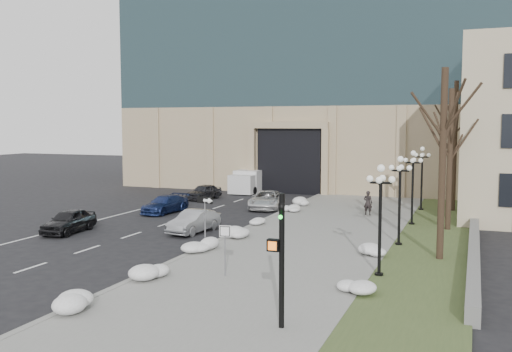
{
  "coord_description": "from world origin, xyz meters",
  "views": [
    {
      "loc": [
        11.9,
        -17.69,
        6.44
      ],
      "look_at": [
        0.44,
        12.03,
        3.5
      ],
      "focal_mm": 40.0,
      "sensor_mm": 36.0,
      "label": 1
    }
  ],
  "objects_px": {
    "car_a": "(69,221)",
    "car_d": "(267,200)",
    "car_c": "(165,204)",
    "car_e": "(204,192)",
    "lamppost_c": "(413,177)",
    "car_b": "(194,222)",
    "lamppost_b": "(400,188)",
    "keep_sign": "(225,240)",
    "traffic_signal": "(280,263)",
    "box_truck": "(252,181)",
    "lamppost_a": "(380,205)",
    "pedestrian": "(368,203)",
    "lamppost_d": "(422,170)",
    "one_way_sign": "(207,207)"
  },
  "relations": [
    {
      "from": "box_truck",
      "to": "pedestrian",
      "type": "bearing_deg",
      "value": -40.32
    },
    {
      "from": "car_e",
      "to": "car_d",
      "type": "bearing_deg",
      "value": -13.92
    },
    {
      "from": "keep_sign",
      "to": "lamppost_c",
      "type": "height_order",
      "value": "lamppost_c"
    },
    {
      "from": "car_a",
      "to": "keep_sign",
      "type": "distance_m",
      "value": 14.09
    },
    {
      "from": "car_b",
      "to": "lamppost_d",
      "type": "bearing_deg",
      "value": 54.28
    },
    {
      "from": "keep_sign",
      "to": "traffic_signal",
      "type": "bearing_deg",
      "value": -61.79
    },
    {
      "from": "car_a",
      "to": "car_c",
      "type": "bearing_deg",
      "value": 74.18
    },
    {
      "from": "pedestrian",
      "to": "box_truck",
      "type": "height_order",
      "value": "box_truck"
    },
    {
      "from": "lamppost_a",
      "to": "lamppost_b",
      "type": "relative_size",
      "value": 1.0
    },
    {
      "from": "car_c",
      "to": "lamppost_a",
      "type": "distance_m",
      "value": 21.09
    },
    {
      "from": "lamppost_c",
      "to": "car_c",
      "type": "bearing_deg",
      "value": -176.55
    },
    {
      "from": "car_b",
      "to": "traffic_signal",
      "type": "xyz_separation_m",
      "value": [
        9.91,
        -13.38,
        1.48
      ]
    },
    {
      "from": "car_b",
      "to": "car_e",
      "type": "xyz_separation_m",
      "value": [
        -6.06,
        13.55,
        -0.02
      ]
    },
    {
      "from": "pedestrian",
      "to": "car_d",
      "type": "bearing_deg",
      "value": -0.15
    },
    {
      "from": "one_way_sign",
      "to": "lamppost_a",
      "type": "distance_m",
      "value": 9.24
    },
    {
      "from": "car_d",
      "to": "one_way_sign",
      "type": "distance_m",
      "value": 14.69
    },
    {
      "from": "box_truck",
      "to": "one_way_sign",
      "type": "height_order",
      "value": "one_way_sign"
    },
    {
      "from": "car_b",
      "to": "lamppost_b",
      "type": "height_order",
      "value": "lamppost_b"
    },
    {
      "from": "lamppost_a",
      "to": "box_truck",
      "type": "bearing_deg",
      "value": 121.36
    },
    {
      "from": "traffic_signal",
      "to": "lamppost_c",
      "type": "distance_m",
      "value": 20.46
    },
    {
      "from": "car_b",
      "to": "car_e",
      "type": "distance_m",
      "value": 14.85
    },
    {
      "from": "box_truck",
      "to": "lamppost_a",
      "type": "relative_size",
      "value": 1.4
    },
    {
      "from": "car_d",
      "to": "pedestrian",
      "type": "relative_size",
      "value": 2.9
    },
    {
      "from": "car_b",
      "to": "lamppost_b",
      "type": "relative_size",
      "value": 0.85
    },
    {
      "from": "car_a",
      "to": "car_d",
      "type": "bearing_deg",
      "value": 53.89
    },
    {
      "from": "lamppost_a",
      "to": "lamppost_c",
      "type": "bearing_deg",
      "value": 90.0
    },
    {
      "from": "car_a",
      "to": "box_truck",
      "type": "relative_size",
      "value": 0.61
    },
    {
      "from": "car_e",
      "to": "lamppost_c",
      "type": "bearing_deg",
      "value": -10.06
    },
    {
      "from": "car_a",
      "to": "pedestrian",
      "type": "relative_size",
      "value": 2.42
    },
    {
      "from": "lamppost_d",
      "to": "lamppost_b",
      "type": "bearing_deg",
      "value": -90.0
    },
    {
      "from": "car_c",
      "to": "lamppost_b",
      "type": "xyz_separation_m",
      "value": [
        17.19,
        -5.46,
        2.44
      ]
    },
    {
      "from": "car_d",
      "to": "car_b",
      "type": "bearing_deg",
      "value": -104.41
    },
    {
      "from": "car_c",
      "to": "pedestrian",
      "type": "bearing_deg",
      "value": 20.09
    },
    {
      "from": "car_e",
      "to": "lamppost_c",
      "type": "xyz_separation_m",
      "value": [
        17.85,
        -6.58,
        2.43
      ]
    },
    {
      "from": "keep_sign",
      "to": "lamppost_c",
      "type": "relative_size",
      "value": 0.47
    },
    {
      "from": "lamppost_b",
      "to": "car_a",
      "type": "bearing_deg",
      "value": -170.52
    },
    {
      "from": "keep_sign",
      "to": "traffic_signal",
      "type": "relative_size",
      "value": 0.52
    },
    {
      "from": "car_d",
      "to": "car_e",
      "type": "bearing_deg",
      "value": 145.69
    },
    {
      "from": "car_a",
      "to": "car_c",
      "type": "distance_m",
      "value": 8.72
    },
    {
      "from": "car_c",
      "to": "pedestrian",
      "type": "xyz_separation_m",
      "value": [
        13.98,
        3.58,
        0.34
      ]
    },
    {
      "from": "pedestrian",
      "to": "one_way_sign",
      "type": "xyz_separation_m",
      "value": [
        -5.75,
        -13.48,
        1.28
      ]
    },
    {
      "from": "keep_sign",
      "to": "lamppost_d",
      "type": "bearing_deg",
      "value": 63.23
    },
    {
      "from": "lamppost_c",
      "to": "lamppost_b",
      "type": "bearing_deg",
      "value": -90.0
    },
    {
      "from": "car_e",
      "to": "lamppost_c",
      "type": "height_order",
      "value": "lamppost_c"
    },
    {
      "from": "pedestrian",
      "to": "keep_sign",
      "type": "xyz_separation_m",
      "value": [
        -2.72,
        -18.05,
        0.69
      ]
    },
    {
      "from": "car_d",
      "to": "lamppost_c",
      "type": "distance_m",
      "value": 11.82
    },
    {
      "from": "box_truck",
      "to": "lamppost_b",
      "type": "height_order",
      "value": "lamppost_b"
    },
    {
      "from": "pedestrian",
      "to": "one_way_sign",
      "type": "relative_size",
      "value": 0.62
    },
    {
      "from": "car_b",
      "to": "traffic_signal",
      "type": "relative_size",
      "value": 0.93
    },
    {
      "from": "car_e",
      "to": "pedestrian",
      "type": "height_order",
      "value": "pedestrian"
    }
  ]
}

